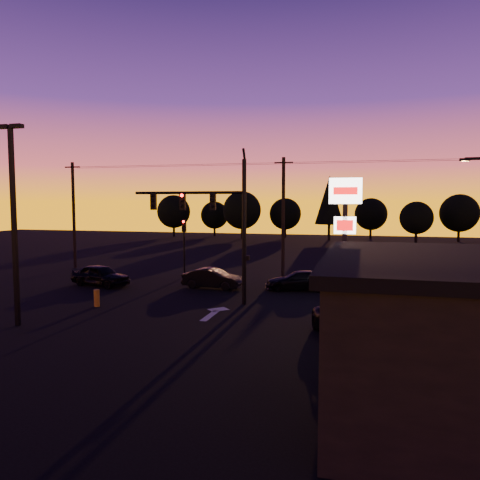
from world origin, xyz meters
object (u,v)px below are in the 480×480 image
Objects in this scene: traffic_signal_mast at (216,215)px; pylon_sign at (345,219)px; car_right at (299,281)px; car_left at (100,275)px; parking_lot_light at (14,211)px; car_mid at (213,278)px; secondary_signal at (184,240)px; suv_parked at (349,325)px; bollard at (97,298)px.

pylon_sign is at bearing -19.36° from traffic_signal_mast.
pylon_sign reaches higher than car_right.
car_left is 13.35m from car_right.
car_right is at bearing 46.20° from parking_lot_light.
car_mid is at bearing 110.95° from traffic_signal_mast.
parking_lot_light is at bearing -99.79° from secondary_signal.
secondary_signal is (-4.90, 7.49, -2.07)m from traffic_signal_mast.
traffic_signal_mast is 10.23m from suv_parked.
car_left reaches higher than car_mid.
traffic_signal_mast is 1.75× the size of suv_parked.
secondary_signal is at bearing 80.21° from parking_lot_light.
secondary_signal is at bearing 49.10° from car_mid.
car_left reaches higher than car_right.
secondary_signal is 5.25m from car_mid.
secondary_signal is 9.54m from car_right.
bollard is at bearing -64.06° from car_right.
suv_parked reaches higher than car_right.
parking_lot_light is at bearing -136.63° from traffic_signal_mast.
parking_lot_light reaches higher than bollard.
pylon_sign is at bearing -95.71° from car_left.
secondary_signal is at bearing 140.23° from pylon_sign.
bollard is 0.23× the size of car_mid.
car_mid is at bearing -45.59° from secondary_signal.
secondary_signal is 14.90m from parking_lot_light.
suv_parked is (8.99, -9.69, 0.02)m from car_mid.
car_mid reaches higher than car_right.
bollard is (-6.02, -2.59, -4.47)m from traffic_signal_mast.
suv_parked is (0.33, -3.11, -4.23)m from pylon_sign.
car_right is at bearing 112.76° from pylon_sign.
traffic_signal_mast reaches higher than secondary_signal.
car_right is 0.88× the size of suv_parked.
parking_lot_light is 15.59m from suv_parked.
car_mid is (7.66, 1.05, -0.06)m from car_left.
bollard is 12.51m from car_right.
parking_lot_light is at bearing 168.49° from suv_parked.
secondary_signal is 1.03× the size of car_left.
parking_lot_light is at bearing -107.43° from bollard.
secondary_signal reaches higher than car_left.
pylon_sign is 1.39× the size of suv_parked.
parking_lot_light is 15.19m from pylon_sign.
traffic_signal_mast is 1.26× the size of pylon_sign.
suv_parked is at bearing 7.25° from car_right.
car_right is at bearing -77.04° from car_mid.
parking_lot_light is 6.66m from bollard.
pylon_sign is 7.35× the size of bollard.
car_right is at bearing 36.78° from bollard.
car_right is (13.22, 1.86, -0.09)m from car_left.
parking_lot_light reaches higher than suv_parked.
car_left is 18.77m from suv_parked.
suv_parked is at bearing -104.42° from car_left.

